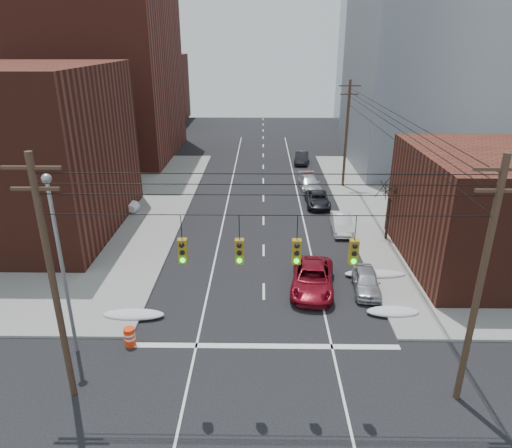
{
  "coord_description": "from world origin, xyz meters",
  "views": [
    {
      "loc": [
        -0.15,
        -12.9,
        14.72
      ],
      "look_at": [
        -0.54,
        15.86,
        3.0
      ],
      "focal_mm": 32.0,
      "sensor_mm": 36.0,
      "label": 1
    }
  ],
  "objects_px": {
    "red_pickup": "(313,279)",
    "parked_car_c": "(318,199)",
    "parked_car_b": "(342,223)",
    "lot_car_b": "(94,210)",
    "lot_car_a": "(116,204)",
    "lot_car_c": "(45,228)",
    "parked_car_f": "(302,158)",
    "parked_car_e": "(307,178)",
    "lot_car_d": "(100,188)",
    "construction_barrel": "(130,337)",
    "parked_car_d": "(309,183)",
    "parked_car_a": "(366,281)"
  },
  "relations": [
    {
      "from": "parked_car_b",
      "to": "parked_car_e",
      "type": "relative_size",
      "value": 1.19
    },
    {
      "from": "red_pickup",
      "to": "parked_car_b",
      "type": "bearing_deg",
      "value": 77.72
    },
    {
      "from": "parked_car_f",
      "to": "lot_car_c",
      "type": "bearing_deg",
      "value": -125.02
    },
    {
      "from": "parked_car_d",
      "to": "parked_car_c",
      "type": "bearing_deg",
      "value": -89.55
    },
    {
      "from": "red_pickup",
      "to": "parked_car_d",
      "type": "distance_m",
      "value": 20.69
    },
    {
      "from": "parked_car_d",
      "to": "red_pickup",
      "type": "bearing_deg",
      "value": -98.08
    },
    {
      "from": "red_pickup",
      "to": "construction_barrel",
      "type": "bearing_deg",
      "value": -142.65
    },
    {
      "from": "red_pickup",
      "to": "lot_car_a",
      "type": "relative_size",
      "value": 1.42
    },
    {
      "from": "parked_car_f",
      "to": "construction_barrel",
      "type": "relative_size",
      "value": 4.39
    },
    {
      "from": "parked_car_c",
      "to": "parked_car_e",
      "type": "distance_m",
      "value": 7.31
    },
    {
      "from": "parked_car_a",
      "to": "lot_car_a",
      "type": "bearing_deg",
      "value": 150.45
    },
    {
      "from": "parked_car_b",
      "to": "lot_car_b",
      "type": "height_order",
      "value": "lot_car_b"
    },
    {
      "from": "red_pickup",
      "to": "parked_car_c",
      "type": "relative_size",
      "value": 1.21
    },
    {
      "from": "parked_car_b",
      "to": "construction_barrel",
      "type": "xyz_separation_m",
      "value": [
        -13.31,
        -15.26,
        -0.18
      ]
    },
    {
      "from": "lot_car_a",
      "to": "lot_car_c",
      "type": "distance_m",
      "value": 6.95
    },
    {
      "from": "parked_car_e",
      "to": "parked_car_d",
      "type": "bearing_deg",
      "value": -83.53
    },
    {
      "from": "parked_car_c",
      "to": "construction_barrel",
      "type": "relative_size",
      "value": 4.54
    },
    {
      "from": "parked_car_e",
      "to": "construction_barrel",
      "type": "relative_size",
      "value": 3.54
    },
    {
      "from": "parked_car_f",
      "to": "lot_car_d",
      "type": "relative_size",
      "value": 1.2
    },
    {
      "from": "lot_car_b",
      "to": "parked_car_e",
      "type": "bearing_deg",
      "value": -69.63
    },
    {
      "from": "red_pickup",
      "to": "parked_car_c",
      "type": "distance_m",
      "value": 15.77
    },
    {
      "from": "parked_car_b",
      "to": "parked_car_c",
      "type": "distance_m",
      "value": 6.29
    },
    {
      "from": "parked_car_d",
      "to": "lot_car_a",
      "type": "relative_size",
      "value": 1.25
    },
    {
      "from": "parked_car_c",
      "to": "construction_barrel",
      "type": "xyz_separation_m",
      "value": [
        -12.03,
        -21.43,
        -0.12
      ]
    },
    {
      "from": "lot_car_b",
      "to": "lot_car_c",
      "type": "distance_m",
      "value": 4.83
    },
    {
      "from": "parked_car_d",
      "to": "parked_car_b",
      "type": "bearing_deg",
      "value": -85.07
    },
    {
      "from": "parked_car_e",
      "to": "lot_car_b",
      "type": "height_order",
      "value": "lot_car_b"
    },
    {
      "from": "parked_car_a",
      "to": "lot_car_c",
      "type": "bearing_deg",
      "value": 166.67
    },
    {
      "from": "red_pickup",
      "to": "lot_car_c",
      "type": "xyz_separation_m",
      "value": [
        -20.27,
        7.73,
        0.13
      ]
    },
    {
      "from": "parked_car_d",
      "to": "parked_car_f",
      "type": "bearing_deg",
      "value": 86.48
    },
    {
      "from": "lot_car_a",
      "to": "lot_car_b",
      "type": "xyz_separation_m",
      "value": [
        -1.54,
        -1.54,
        0.08
      ]
    },
    {
      "from": "parked_car_b",
      "to": "parked_car_f",
      "type": "bearing_deg",
      "value": 96.1
    },
    {
      "from": "lot_car_b",
      "to": "construction_barrel",
      "type": "height_order",
      "value": "lot_car_b"
    },
    {
      "from": "parked_car_b",
      "to": "parked_car_a",
      "type": "bearing_deg",
      "value": -87.91
    },
    {
      "from": "parked_car_d",
      "to": "construction_barrel",
      "type": "bearing_deg",
      "value": -117.15
    },
    {
      "from": "parked_car_c",
      "to": "lot_car_a",
      "type": "xyz_separation_m",
      "value": [
        -18.44,
        -2.14,
        0.16
      ]
    },
    {
      "from": "parked_car_b",
      "to": "parked_car_c",
      "type": "bearing_deg",
      "value": 103.81
    },
    {
      "from": "parked_car_e",
      "to": "construction_barrel",
      "type": "height_order",
      "value": "parked_car_e"
    },
    {
      "from": "lot_car_a",
      "to": "lot_car_c",
      "type": "height_order",
      "value": "lot_car_c"
    },
    {
      "from": "parked_car_a",
      "to": "parked_car_e",
      "type": "bearing_deg",
      "value": 99.01
    },
    {
      "from": "red_pickup",
      "to": "parked_car_b",
      "type": "distance_m",
      "value": 10.04
    },
    {
      "from": "parked_car_d",
      "to": "lot_car_c",
      "type": "xyz_separation_m",
      "value": [
        -22.02,
        -12.88,
        0.19
      ]
    },
    {
      "from": "parked_car_e",
      "to": "lot_car_d",
      "type": "height_order",
      "value": "lot_car_d"
    },
    {
      "from": "lot_car_b",
      "to": "construction_barrel",
      "type": "distance_m",
      "value": 19.44
    },
    {
      "from": "lot_car_a",
      "to": "parked_car_b",
      "type": "bearing_deg",
      "value": -97.11
    },
    {
      "from": "lot_car_b",
      "to": "lot_car_a",
      "type": "bearing_deg",
      "value": -53.78
    },
    {
      "from": "red_pickup",
      "to": "lot_car_c",
      "type": "distance_m",
      "value": 21.7
    },
    {
      "from": "construction_barrel",
      "to": "red_pickup",
      "type": "bearing_deg",
      "value": 30.18
    },
    {
      "from": "parked_car_e",
      "to": "lot_car_a",
      "type": "xyz_separation_m",
      "value": [
        -18.12,
        -9.45,
        0.18
      ]
    },
    {
      "from": "lot_car_c",
      "to": "construction_barrel",
      "type": "xyz_separation_m",
      "value": [
        10.31,
        -13.53,
        -0.38
      ]
    }
  ]
}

